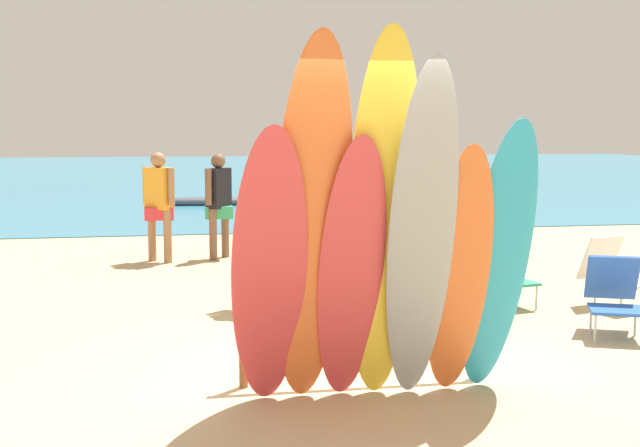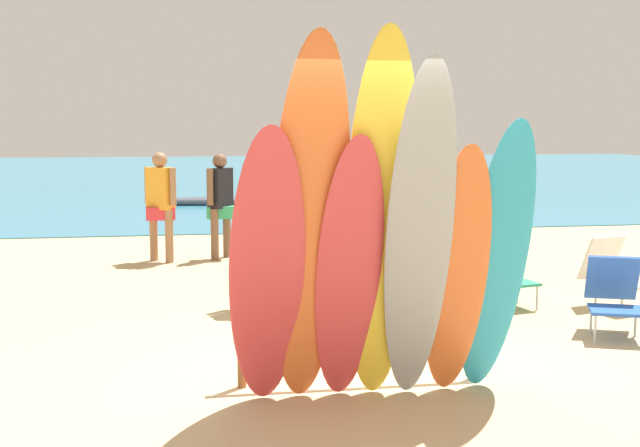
{
  "view_description": "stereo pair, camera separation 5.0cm",
  "coord_description": "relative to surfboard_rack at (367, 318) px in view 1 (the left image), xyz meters",
  "views": [
    {
      "loc": [
        -1.5,
        -6.3,
        2.06
      ],
      "look_at": [
        0.0,
        2.16,
        1.03
      ],
      "focal_mm": 45.97,
      "sensor_mm": 36.0,
      "label": 1
    },
    {
      "loc": [
        -1.45,
        -6.31,
        2.06
      ],
      "look_at": [
        0.0,
        2.16,
        1.03
      ],
      "focal_mm": 45.97,
      "sensor_mm": 36.0,
      "label": 2
    }
  ],
  "objects": [
    {
      "name": "ground",
      "position": [
        0.0,
        14.0,
        -0.52
      ],
      "size": [
        60.0,
        60.0,
        0.0
      ],
      "primitive_type": "plane",
      "color": "tan"
    },
    {
      "name": "ocean_water",
      "position": [
        0.0,
        29.26,
        -0.51
      ],
      "size": [
        60.0,
        40.0,
        0.02
      ],
      "primitive_type": "cube",
      "color": "teal",
      "rests_on": "ground"
    },
    {
      "name": "surfboard_rack",
      "position": [
        0.0,
        0.0,
        0.0
      ],
      "size": [
        2.12,
        0.07,
        0.7
      ],
      "color": "brown",
      "rests_on": "ground"
    },
    {
      "name": "surfboard_red_0",
      "position": [
        -0.85,
        -0.58,
        0.52
      ],
      "size": [
        0.56,
        0.67,
        2.08
      ],
      "primitive_type": "ellipsoid",
      "rotation": [
        0.28,
        0.0,
        0.02
      ],
      "color": "#D13D42",
      "rests_on": "ground"
    },
    {
      "name": "surfboard_orange_1",
      "position": [
        -0.55,
        -0.61,
        0.84
      ],
      "size": [
        0.63,
        0.79,
        2.71
      ],
      "primitive_type": "ellipsoid",
      "rotation": [
        0.24,
        0.0,
        0.08
      ],
      "color": "orange",
      "rests_on": "ground"
    },
    {
      "name": "surfboard_red_2",
      "position": [
        -0.25,
        -0.56,
        0.49
      ],
      "size": [
        0.54,
        0.66,
        2.02
      ],
      "primitive_type": "ellipsoid",
      "rotation": [
        0.28,
        0.0,
        0.07
      ],
      "color": "#D13D42",
      "rests_on": "ground"
    },
    {
      "name": "surfboard_yellow_3",
      "position": [
        -0.03,
        -0.6,
        0.86
      ],
      "size": [
        0.58,
        0.73,
        2.75
      ],
      "primitive_type": "ellipsoid",
      "rotation": [
        0.23,
        0.0,
        -0.07
      ],
      "color": "yellow",
      "rests_on": "ground"
    },
    {
      "name": "surfboard_grey_4",
      "position": [
        0.23,
        -0.69,
        0.75
      ],
      "size": [
        0.54,
        0.83,
        2.54
      ],
      "primitive_type": "ellipsoid",
      "rotation": [
        0.28,
        0.0,
        -0.06
      ],
      "color": "#999EA3",
      "rests_on": "ground"
    },
    {
      "name": "surfboard_orange_5",
      "position": [
        0.56,
        -0.59,
        0.46
      ],
      "size": [
        0.5,
        0.66,
        1.95
      ],
      "primitive_type": "ellipsoid",
      "rotation": [
        0.29,
        0.0,
        -0.04
      ],
      "color": "orange",
      "rests_on": "ground"
    },
    {
      "name": "surfboard_teal_6",
      "position": [
        0.87,
        -0.58,
        0.54
      ],
      "size": [
        0.56,
        0.74,
        2.13
      ],
      "primitive_type": "ellipsoid",
      "rotation": [
        0.29,
        0.0,
        0.08
      ],
      "color": "#289EC6",
      "rests_on": "ground"
    },
    {
      "name": "beachgoer_near_rack",
      "position": [
        -0.84,
        6.41,
        0.42
      ],
      "size": [
        0.43,
        0.51,
        1.64
      ],
      "rotation": [
        0.0,
        0.0,
        0.91
      ],
      "color": "brown",
      "rests_on": "ground"
    },
    {
      "name": "beachgoer_midbeach",
      "position": [
        1.42,
        1.41,
        0.42
      ],
      "size": [
        0.43,
        0.62,
        1.64
      ],
      "rotation": [
        0.0,
        0.0,
        4.76
      ],
      "color": "#9E704C",
      "rests_on": "ground"
    },
    {
      "name": "beachgoer_strolling",
      "position": [
        -1.75,
        6.26,
        0.44
      ],
      "size": [
        0.48,
        0.47,
        1.67
      ],
      "rotation": [
        0.0,
        0.0,
        2.36
      ],
      "color": "#9E704C",
      "rests_on": "ground"
    },
    {
      "name": "beachgoer_by_water",
      "position": [
        -0.49,
        2.82,
        0.41
      ],
      "size": [
        0.45,
        0.47,
        1.61
      ],
      "rotation": [
        0.0,
        0.0,
        2.33
      ],
      "color": "brown",
      "rests_on": "ground"
    },
    {
      "name": "beachgoer_photographing",
      "position": [
        0.86,
        6.73,
        0.43
      ],
      "size": [
        0.43,
        0.51,
        1.64
      ],
      "rotation": [
        0.0,
        0.0,
        5.38
      ],
      "color": "beige",
      "rests_on": "ground"
    },
    {
      "name": "beach_chair_red",
      "position": [
        2.74,
        1.01,
        -0.1
      ],
      "size": [
        0.74,
        0.88,
        0.79
      ],
      "rotation": [
        0.0,
        0.0,
        -0.38
      ],
      "color": "#B7B7BC",
      "rests_on": "ground"
    },
    {
      "name": "beach_chair_blue",
      "position": [
        2.19,
        2.48,
        -0.09
      ],
      "size": [
        0.63,
        0.79,
        0.81
      ],
      "rotation": [
        0.0,
        0.0,
        0.2
      ],
      "color": "#B7B7BC",
      "rests_on": "ground"
    },
    {
      "name": "beach_chair_striped",
      "position": [
        3.35,
        2.14,
        -0.09
      ],
      "size": [
        0.67,
        0.8,
        0.82
      ],
      "rotation": [
        0.0,
        0.0,
        0.29
      ],
      "color": "#B7B7BC",
      "rests_on": "ground"
    },
    {
      "name": "distant_boat",
      "position": [
        -0.65,
        15.01,
        -0.41
      ],
      "size": [
        3.15,
        0.78,
        0.25
      ],
      "color": "#4C515B",
      "rests_on": "ground"
    }
  ]
}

